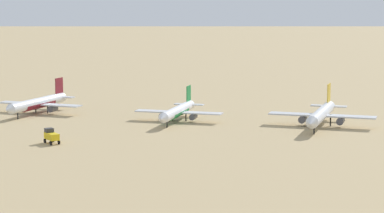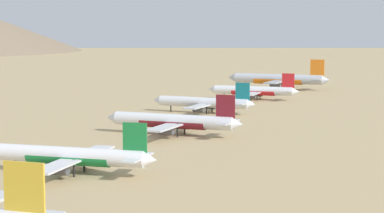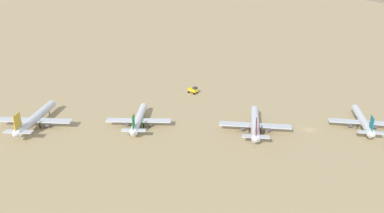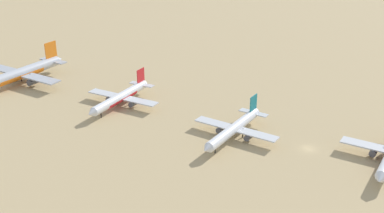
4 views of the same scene
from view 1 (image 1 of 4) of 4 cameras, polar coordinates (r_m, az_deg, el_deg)
name	(u,v)px [view 1 (image 1 of 4)]	position (r m, az deg, el deg)	size (l,w,h in m)	color
parked_jet_3	(38,103)	(269.12, -10.89, 0.23)	(36.75, 29.76, 10.62)	silver
parked_jet_4	(178,111)	(247.65, -1.02, -0.34)	(34.36, 28.00, 9.91)	white
parked_jet_5	(322,114)	(241.17, 9.21, -0.54)	(39.61, 32.20, 11.42)	silver
service_truck	(51,136)	(215.01, -9.99, -2.06)	(5.09, 5.65, 3.90)	yellow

